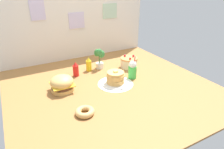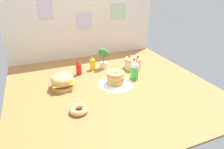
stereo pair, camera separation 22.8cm
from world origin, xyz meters
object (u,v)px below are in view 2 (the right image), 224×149
object	(u,v)px
ketchup_bottle	(79,68)
cream_soda_cup	(134,71)
layer_cake	(133,63)
mustard_bottle	(92,64)
potted_plant	(104,57)
pancake_stack	(116,79)
burger	(62,81)
donut_pink_glaze	(79,110)

from	to	relation	value
ketchup_bottle	cream_soda_cup	world-z (taller)	cream_soda_cup
layer_cake	mustard_bottle	world-z (taller)	mustard_bottle
mustard_bottle	potted_plant	xyz separation A→B (m)	(0.16, 0.00, 0.07)
pancake_stack	ketchup_bottle	distance (m)	0.54
layer_cake	pancake_stack	bearing A→B (deg)	-140.18
cream_soda_cup	ketchup_bottle	bearing A→B (deg)	146.86
burger	ketchup_bottle	world-z (taller)	ketchup_bottle
layer_cake	mustard_bottle	size ratio (longest dim) A/B	1.25
cream_soda_cup	donut_pink_glaze	distance (m)	0.90
pancake_stack	cream_soda_cup	bearing A→B (deg)	8.50
donut_pink_glaze	mustard_bottle	bearing A→B (deg)	65.15
ketchup_bottle	cream_soda_cup	distance (m)	0.71
ketchup_bottle	donut_pink_glaze	bearing A→B (deg)	-103.96
layer_cake	ketchup_bottle	world-z (taller)	ketchup_bottle
burger	cream_soda_cup	xyz separation A→B (m)	(0.85, -0.10, 0.03)
burger	donut_pink_glaze	bearing A→B (deg)	-83.87
burger	pancake_stack	world-z (taller)	burger
mustard_bottle	potted_plant	distance (m)	0.17
layer_cake	cream_soda_cup	bearing A→B (deg)	-115.46
cream_soda_cup	potted_plant	distance (m)	0.52
ketchup_bottle	cream_soda_cup	size ratio (longest dim) A/B	0.67
potted_plant	pancake_stack	bearing A→B (deg)	-93.96
potted_plant	layer_cake	bearing A→B (deg)	-24.44
burger	mustard_bottle	xyz separation A→B (m)	(0.46, 0.36, 0.00)
pancake_stack	mustard_bottle	xyz separation A→B (m)	(-0.13, 0.50, 0.02)
cream_soda_cup	mustard_bottle	bearing A→B (deg)	130.09
cream_soda_cup	donut_pink_glaze	xyz separation A→B (m)	(-0.80, -0.42, -0.08)
ketchup_bottle	burger	bearing A→B (deg)	-131.83
burger	cream_soda_cup	bearing A→B (deg)	-6.85
ketchup_bottle	donut_pink_glaze	xyz separation A→B (m)	(-0.20, -0.81, -0.06)
cream_soda_cup	potted_plant	bearing A→B (deg)	116.03
burger	ketchup_bottle	xyz separation A→B (m)	(0.26, 0.29, 0.00)
layer_cake	cream_soda_cup	size ratio (longest dim) A/B	0.83
ketchup_bottle	cream_soda_cup	xyz separation A→B (m)	(0.60, -0.39, 0.02)
ketchup_bottle	mustard_bottle	size ratio (longest dim) A/B	1.00
ketchup_bottle	potted_plant	xyz separation A→B (m)	(0.37, 0.08, 0.07)
pancake_stack	layer_cake	distance (m)	0.53
cream_soda_cup	burger	bearing A→B (deg)	173.15
burger	mustard_bottle	world-z (taller)	mustard_bottle
mustard_bottle	ketchup_bottle	bearing A→B (deg)	-160.56
ketchup_bottle	potted_plant	bearing A→B (deg)	11.82
donut_pink_glaze	potted_plant	world-z (taller)	potted_plant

